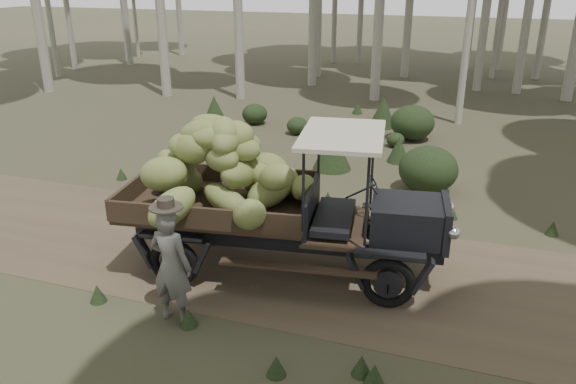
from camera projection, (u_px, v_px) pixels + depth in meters
The scene contains 5 objects.
ground at pixel (222, 251), 10.55m from camera, with size 120.00×120.00×0.00m, color #473D2B.
dirt_track at pixel (222, 251), 10.55m from camera, with size 70.00×4.00×0.01m, color brown.
banana_truck at pixel (248, 179), 9.45m from camera, with size 5.73×3.10×2.75m.
farmer at pixel (171, 265), 8.15m from camera, with size 0.70×0.52×1.98m.
undergrowth at pixel (124, 273), 8.76m from camera, with size 23.01×24.35×1.36m.
Camera 1 is at (4.24, -8.47, 4.93)m, focal length 35.00 mm.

